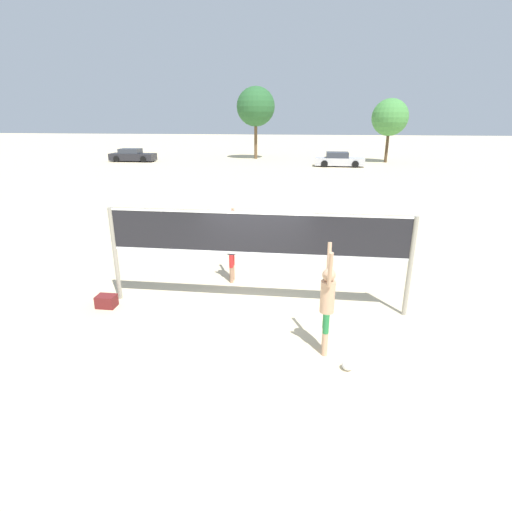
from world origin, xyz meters
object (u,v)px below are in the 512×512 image
at_px(tree_left_cluster, 390,117).
at_px(gear_bag, 106,301).
at_px(parked_car_mid, 132,156).
at_px(player_spiker, 327,299).
at_px(parked_car_near, 339,160).
at_px(tree_right_cluster, 256,107).
at_px(player_blocker, 232,245).
at_px(volleyball, 348,365).
at_px(volleyball_net, 256,240).

bearing_deg(tree_left_cluster, gear_bag, -110.00).
xyz_separation_m(parked_car_mid, tree_left_cluster, (26.51, 2.46, 3.83)).
height_order(player_spiker, gear_bag, player_spiker).
height_order(gear_bag, tree_left_cluster, tree_left_cluster).
height_order(parked_car_near, tree_left_cluster, tree_left_cluster).
height_order(gear_bag, tree_right_cluster, tree_right_cluster).
bearing_deg(player_blocker, gear_bag, -54.35).
bearing_deg(tree_left_cluster, tree_right_cluster, 171.43).
height_order(player_spiker, volleyball, player_spiker).
distance_m(volleyball_net, player_blocker, 1.86).
height_order(volleyball_net, parked_car_near, volleyball_net).
relative_size(volleyball_net, volleyball, 33.90).
relative_size(parked_car_mid, tree_left_cluster, 0.75).
bearing_deg(parked_car_mid, parked_car_near, -5.34).
xyz_separation_m(tree_left_cluster, tree_right_cluster, (-13.90, 2.10, 1.09)).
height_order(parked_car_mid, tree_left_cluster, tree_left_cluster).
xyz_separation_m(player_blocker, tree_left_cluster, (10.04, 33.32, 3.33)).
bearing_deg(volleyball_net, player_spiker, -49.34).
relative_size(gear_bag, parked_car_near, 0.10).
height_order(volleyball_net, tree_right_cluster, tree_right_cluster).
xyz_separation_m(volleyball_net, parked_car_near, (4.06, 30.60, -1.13)).
height_order(parked_car_mid, tree_right_cluster, tree_right_cluster).
bearing_deg(player_spiker, tree_right_cluster, 9.35).
xyz_separation_m(gear_bag, parked_car_mid, (-13.65, 32.89, 0.45)).
bearing_deg(tree_right_cluster, player_spiker, -80.65).
bearing_deg(parked_car_mid, volleyball, -61.47).
relative_size(gear_bag, tree_right_cluster, 0.06).
relative_size(player_blocker, volleyball, 9.70).
height_order(player_blocker, tree_right_cluster, tree_right_cluster).
xyz_separation_m(volleyball_net, gear_bag, (-3.72, -0.53, -1.59)).
bearing_deg(tree_left_cluster, player_spiker, -101.55).
bearing_deg(gear_bag, parked_car_mid, 112.54).
bearing_deg(parked_car_near, parked_car_mid, 175.61).
xyz_separation_m(volleyball_net, tree_left_cluster, (9.15, 34.83, 2.69)).
bearing_deg(volleyball_net, parked_car_mid, 118.21).
relative_size(volleyball, tree_left_cluster, 0.03).
bearing_deg(volleyball, gear_bag, 161.52).
xyz_separation_m(player_spiker, gear_bag, (-5.36, 1.38, -1.04)).
bearing_deg(volleyball_net, tree_left_cluster, 75.28).
height_order(volleyball_net, tree_left_cluster, tree_left_cluster).
relative_size(player_spiker, tree_right_cluster, 0.30).
distance_m(player_spiker, tree_right_cluster, 39.59).
bearing_deg(tree_right_cluster, volleyball, -80.18).
relative_size(parked_car_mid, tree_right_cluster, 0.62).
distance_m(volleyball_net, player_spiker, 2.57).
distance_m(player_spiker, parked_car_mid, 39.19).
bearing_deg(parked_car_near, volleyball, -93.14).
xyz_separation_m(gear_bag, tree_left_cluster, (12.86, 35.35, 4.28)).
relative_size(volleyball_net, parked_car_near, 1.59).
distance_m(parked_car_mid, tree_left_cluster, 26.90).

